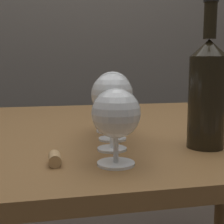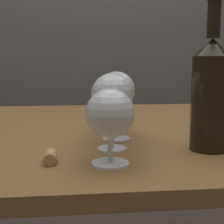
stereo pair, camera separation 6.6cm
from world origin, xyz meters
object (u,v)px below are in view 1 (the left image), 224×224
at_px(wine_glass_pinot, 112,96).
at_px(wine_bottle, 207,91).
at_px(wine_glass_cabernet, 107,94).
at_px(wine_glass_amber, 112,92).
at_px(cork, 55,159).
at_px(wine_glass_white, 116,115).

relative_size(wine_glass_pinot, wine_bottle, 0.51).
bearing_deg(wine_glass_cabernet, wine_glass_amber, -93.83).
relative_size(wine_glass_amber, wine_glass_cabernet, 1.13).
distance_m(wine_glass_cabernet, cork, 0.31).
distance_m(wine_glass_pinot, wine_glass_cabernet, 0.18).
distance_m(wine_glass_white, wine_glass_cabernet, 0.28).
distance_m(wine_glass_white, wine_glass_pinot, 0.10).
bearing_deg(wine_glass_pinot, cork, -147.27).
bearing_deg(cork, wine_glass_amber, 49.91).
height_order(wine_glass_cabernet, wine_bottle, wine_bottle).
height_order(wine_glass_amber, cork, wine_glass_amber).
bearing_deg(wine_glass_pinot, wine_glass_white, -97.95).
distance_m(wine_glass_pinot, wine_glass_amber, 0.09).
bearing_deg(wine_glass_amber, wine_glass_pinot, -102.61).
relative_size(wine_glass_white, wine_bottle, 0.43).
xyz_separation_m(wine_glass_amber, wine_bottle, (0.18, -0.11, 0.01)).
height_order(wine_glass_pinot, cork, wine_glass_pinot).
bearing_deg(cork, wine_bottle, 10.12).
distance_m(wine_glass_pinot, cork, 0.17).
height_order(wine_glass_cabernet, cork, wine_glass_cabernet).
distance_m(wine_glass_white, cork, 0.13).
bearing_deg(wine_glass_white, wine_glass_cabernet, 81.89).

